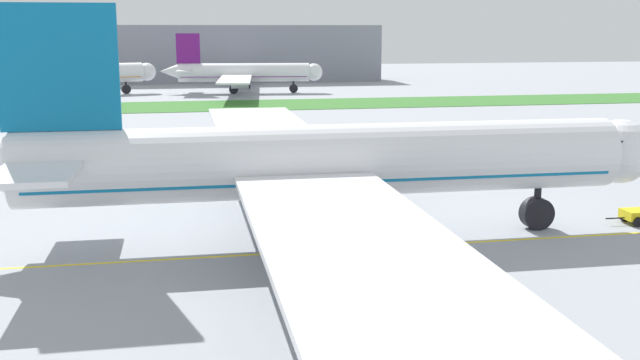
{
  "coord_description": "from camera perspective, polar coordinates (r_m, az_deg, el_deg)",
  "views": [
    {
      "loc": [
        -14.86,
        -56.49,
        17.14
      ],
      "look_at": [
        -2.58,
        6.73,
        4.11
      ],
      "focal_mm": 42.31,
      "sensor_mm": 36.0,
      "label": 1
    }
  ],
  "objects": [
    {
      "name": "ground_plane",
      "position": [
        60.88,
        3.6,
        -4.94
      ],
      "size": [
        600.0,
        600.0,
        0.0
      ],
      "primitive_type": "plane",
      "color": "#9399A0",
      "rests_on": "ground"
    },
    {
      "name": "apron_taxi_line",
      "position": [
        60.11,
        3.8,
        -5.15
      ],
      "size": [
        280.0,
        0.36,
        0.01
      ],
      "primitive_type": "cube",
      "color": "yellow",
      "rests_on": "ground"
    },
    {
      "name": "grass_median_strip",
      "position": [
        171.13,
        -5.99,
        5.64
      ],
      "size": [
        320.0,
        24.0,
        0.1
      ],
      "primitive_type": "cube",
      "color": "#38722D",
      "rests_on": "ground"
    },
    {
      "name": "airliner_foreground",
      "position": [
        60.78,
        -0.2,
        1.29
      ],
      "size": [
        58.83,
        93.32,
        18.96
      ],
      "color": "white",
      "rests_on": "ground"
    },
    {
      "name": "parked_airliner_far_right",
      "position": [
        204.5,
        -18.53,
        7.58
      ],
      "size": [
        44.18,
        70.2,
        16.09
      ],
      "color": "white",
      "rests_on": "ground"
    },
    {
      "name": "parked_airliner_far_outer",
      "position": [
        203.85,
        -5.95,
        8.05
      ],
      "size": [
        43.18,
        67.75,
        15.72
      ],
      "color": "white",
      "rests_on": "ground"
    },
    {
      "name": "terminal_building",
      "position": [
        249.17,
        -7.59,
        9.47
      ],
      "size": [
        102.84,
        20.0,
        18.0
      ],
      "primitive_type": "cube",
      "color": "gray",
      "rests_on": "ground"
    }
  ]
}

